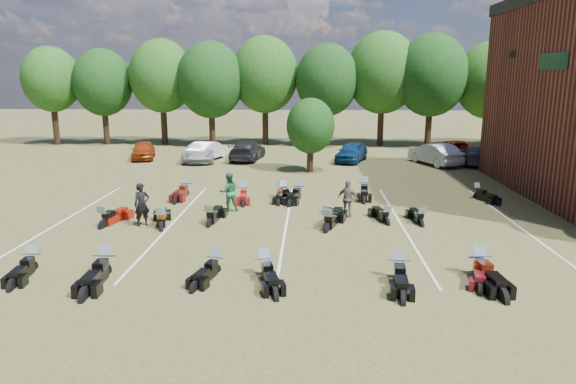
# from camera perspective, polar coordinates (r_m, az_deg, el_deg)

# --- Properties ---
(ground) EXTENTS (160.00, 160.00, 0.00)m
(ground) POSITION_cam_1_polar(r_m,az_deg,el_deg) (19.72, 8.19, -6.06)
(ground) COLOR brown
(ground) RESTS_ON ground
(car_0) EXTENTS (2.55, 4.34, 1.39)m
(car_0) POSITION_cam_1_polar(r_m,az_deg,el_deg) (41.50, -15.78, 4.49)
(car_0) COLOR maroon
(car_0) RESTS_ON ground
(car_1) EXTENTS (2.81, 4.64, 1.44)m
(car_1) POSITION_cam_1_polar(r_m,az_deg,el_deg) (40.13, -8.88, 4.59)
(car_1) COLOR silver
(car_1) RESTS_ON ground
(car_2) EXTENTS (2.88, 5.18, 1.37)m
(car_2) POSITION_cam_1_polar(r_m,az_deg,el_deg) (39.46, -9.80, 4.37)
(car_2) COLOR #93959B
(car_2) RESTS_ON ground
(car_3) EXTENTS (2.58, 5.22, 1.46)m
(car_3) POSITION_cam_1_polar(r_m,az_deg,el_deg) (39.63, -4.54, 4.62)
(car_3) COLOR black
(car_3) RESTS_ON ground
(car_4) EXTENTS (3.05, 4.61, 1.46)m
(car_4) POSITION_cam_1_polar(r_m,az_deg,el_deg) (38.99, 7.07, 4.43)
(car_4) COLOR navy
(car_4) RESTS_ON ground
(car_5) EXTENTS (3.27, 5.02, 1.56)m
(car_5) POSITION_cam_1_polar(r_m,az_deg,el_deg) (38.87, 16.03, 4.08)
(car_5) COLOR #AAABA6
(car_5) RESTS_ON ground
(car_6) EXTENTS (2.88, 5.60, 1.51)m
(car_6) POSITION_cam_1_polar(r_m,az_deg,el_deg) (40.89, 18.40, 4.29)
(car_6) COLOR #541304
(car_6) RESTS_ON ground
(car_7) EXTENTS (2.64, 4.88, 1.34)m
(car_7) POSITION_cam_1_polar(r_m,az_deg,el_deg) (39.86, 20.02, 3.85)
(car_7) COLOR #37383C
(car_7) RESTS_ON ground
(person_black) EXTENTS (0.82, 0.76, 1.87)m
(person_black) POSITION_cam_1_polar(r_m,az_deg,el_deg) (22.85, -15.93, -1.36)
(person_black) COLOR black
(person_black) RESTS_ON ground
(person_green) EXTENTS (1.08, 0.94, 1.87)m
(person_green) POSITION_cam_1_polar(r_m,az_deg,el_deg) (24.56, -6.59, 0.01)
(person_green) COLOR #266537
(person_green) RESTS_ON ground
(person_grey) EXTENTS (1.09, 0.78, 1.71)m
(person_grey) POSITION_cam_1_polar(r_m,az_deg,el_deg) (23.51, 6.68, -0.76)
(person_grey) COLOR #615A53
(person_grey) RESTS_ON ground
(motorcycle_0) EXTENTS (0.93, 2.20, 1.19)m
(motorcycle_0) POSITION_cam_1_polar(r_m,az_deg,el_deg) (19.23, -26.47, -7.82)
(motorcycle_0) COLOR black
(motorcycle_0) RESTS_ON ground
(motorcycle_1) EXTENTS (0.91, 2.53, 1.39)m
(motorcycle_1) POSITION_cam_1_polar(r_m,az_deg,el_deg) (17.85, -19.56, -8.74)
(motorcycle_1) COLOR black
(motorcycle_1) RESTS_ON ground
(motorcycle_2) EXTENTS (1.16, 2.13, 1.13)m
(motorcycle_2) POSITION_cam_1_polar(r_m,az_deg,el_deg) (17.19, -8.03, -8.94)
(motorcycle_2) COLOR black
(motorcycle_2) RESTS_ON ground
(motorcycle_3) EXTENTS (1.29, 2.39, 1.27)m
(motorcycle_3) POSITION_cam_1_polar(r_m,az_deg,el_deg) (16.76, -2.54, -9.40)
(motorcycle_3) COLOR black
(motorcycle_3) RESTS_ON ground
(motorcycle_4) EXTENTS (0.94, 2.39, 1.30)m
(motorcycle_4) POSITION_cam_1_polar(r_m,az_deg,el_deg) (16.91, 12.13, -9.48)
(motorcycle_4) COLOR black
(motorcycle_4) RESTS_ON ground
(motorcycle_5) EXTENTS (0.97, 2.56, 1.40)m
(motorcycle_5) POSITION_cam_1_polar(r_m,az_deg,el_deg) (17.85, 20.41, -8.81)
(motorcycle_5) COLOR black
(motorcycle_5) RESTS_ON ground
(motorcycle_6) EXTENTS (1.13, 2.16, 1.15)m
(motorcycle_6) POSITION_cam_1_polar(r_m,az_deg,el_deg) (17.98, 20.21, -8.63)
(motorcycle_6) COLOR #4D0B0F
(motorcycle_6) RESTS_ON ground
(motorcycle_7) EXTENTS (1.31, 2.50, 1.33)m
(motorcycle_7) POSITION_cam_1_polar(r_m,az_deg,el_deg) (23.32, -19.76, -3.73)
(motorcycle_7) COLOR maroon
(motorcycle_7) RESTS_ON ground
(motorcycle_8) EXTENTS (1.41, 2.64, 1.41)m
(motorcycle_8) POSITION_cam_1_polar(r_m,az_deg,el_deg) (22.34, -13.87, -4.05)
(motorcycle_8) COLOR black
(motorcycle_8) RESTS_ON ground
(motorcycle_9) EXTENTS (0.96, 2.43, 1.32)m
(motorcycle_9) POSITION_cam_1_polar(r_m,az_deg,el_deg) (22.45, -8.68, -3.74)
(motorcycle_9) COLOR black
(motorcycle_9) RESTS_ON ground
(motorcycle_10) EXTENTS (1.49, 2.60, 1.38)m
(motorcycle_10) POSITION_cam_1_polar(r_m,az_deg,el_deg) (21.51, 4.39, -4.36)
(motorcycle_10) COLOR black
(motorcycle_10) RESTS_ON ground
(motorcycle_11) EXTENTS (1.50, 2.46, 1.31)m
(motorcycle_11) POSITION_cam_1_polar(r_m,az_deg,el_deg) (22.13, 4.50, -3.87)
(motorcycle_11) COLOR black
(motorcycle_11) RESTS_ON ground
(motorcycle_12) EXTENTS (1.16, 2.22, 1.18)m
(motorcycle_12) POSITION_cam_1_polar(r_m,az_deg,el_deg) (22.86, 10.87, -3.52)
(motorcycle_12) COLOR black
(motorcycle_12) RESTS_ON ground
(motorcycle_13) EXTENTS (0.85, 2.14, 1.17)m
(motorcycle_13) POSITION_cam_1_polar(r_m,az_deg,el_deg) (22.95, 14.55, -3.64)
(motorcycle_13) COLOR black
(motorcycle_13) RESTS_ON ground
(motorcycle_14) EXTENTS (0.92, 2.48, 1.36)m
(motorcycle_14) POSITION_cam_1_polar(r_m,az_deg,el_deg) (28.32, -11.26, -0.38)
(motorcycle_14) COLOR #460A0B
(motorcycle_14) RESTS_ON ground
(motorcycle_15) EXTENTS (0.95, 2.30, 1.25)m
(motorcycle_15) POSITION_cam_1_polar(r_m,az_deg,el_deg) (27.16, -4.92, -0.74)
(motorcycle_15) COLOR maroon
(motorcycle_15) RESTS_ON ground
(motorcycle_16) EXTENTS (1.45, 2.40, 1.28)m
(motorcycle_16) POSITION_cam_1_polar(r_m,az_deg,el_deg) (27.22, -0.53, -0.66)
(motorcycle_16) COLOR black
(motorcycle_16) RESTS_ON ground
(motorcycle_17) EXTENTS (0.73, 2.17, 1.20)m
(motorcycle_17) POSITION_cam_1_polar(r_m,az_deg,el_deg) (27.22, -0.77, -0.66)
(motorcycle_17) COLOR black
(motorcycle_17) RESTS_ON ground
(motorcycle_18) EXTENTS (1.26, 2.48, 1.32)m
(motorcycle_18) POSITION_cam_1_polar(r_m,az_deg,el_deg) (27.10, 1.16, -0.72)
(motorcycle_18) COLOR black
(motorcycle_18) RESTS_ON ground
(motorcycle_19) EXTENTS (1.03, 2.57, 1.40)m
(motorcycle_19) POSITION_cam_1_polar(r_m,az_deg,el_deg) (28.20, 8.43, -0.33)
(motorcycle_19) COLOR black
(motorcycle_19) RESTS_ON ground
(motorcycle_20) EXTENTS (1.31, 2.18, 1.16)m
(motorcycle_20) POSITION_cam_1_polar(r_m,az_deg,el_deg) (28.90, 20.27, -0.67)
(motorcycle_20) COLOR black
(motorcycle_20) RESTS_ON ground
(tree_line) EXTENTS (56.00, 6.00, 9.79)m
(tree_line) POSITION_cam_1_polar(r_m,az_deg,el_deg) (47.58, 3.82, 12.73)
(tree_line) COLOR black
(tree_line) RESTS_ON ground
(young_tree_midfield) EXTENTS (3.20, 3.20, 4.70)m
(young_tree_midfield) POSITION_cam_1_polar(r_m,az_deg,el_deg) (34.23, 2.51, 7.34)
(young_tree_midfield) COLOR black
(young_tree_midfield) RESTS_ON ground
(parking_lines) EXTENTS (20.10, 14.00, 0.01)m
(parking_lines) POSITION_cam_1_polar(r_m,az_deg,el_deg) (22.50, -0.17, -3.53)
(parking_lines) COLOR silver
(parking_lines) RESTS_ON ground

